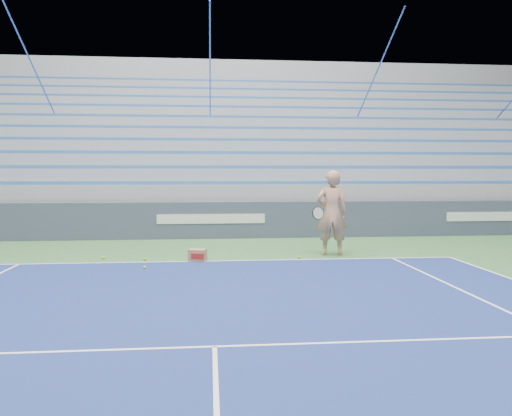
# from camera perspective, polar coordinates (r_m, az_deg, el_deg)

# --- Properties ---
(sponsor_barrier) EXTENTS (30.00, 0.32, 1.10)m
(sponsor_barrier) POSITION_cam_1_polar(r_m,az_deg,el_deg) (15.04, -5.12, -1.38)
(sponsor_barrier) COLOR #3B445B
(sponsor_barrier) RESTS_ON ground
(bleachers) EXTENTS (31.00, 9.15, 7.30)m
(bleachers) POSITION_cam_1_polar(r_m,az_deg,el_deg) (20.69, -5.22, 5.09)
(bleachers) COLOR #989CA0
(bleachers) RESTS_ON ground
(tennis_player) EXTENTS (1.00, 0.91, 2.02)m
(tennis_player) POSITION_cam_1_polar(r_m,az_deg,el_deg) (12.00, 8.64, -0.56)
(tennis_player) COLOR tan
(tennis_player) RESTS_ON ground
(ball_box) EXTENTS (0.43, 0.37, 0.27)m
(ball_box) POSITION_cam_1_polar(r_m,az_deg,el_deg) (11.19, -6.70, -5.39)
(ball_box) COLOR #A0714D
(ball_box) RESTS_ON ground
(tennis_ball_0) EXTENTS (0.07, 0.07, 0.07)m
(tennis_ball_0) POSITION_cam_1_polar(r_m,az_deg,el_deg) (11.92, -17.05, -5.46)
(tennis_ball_0) COLOR #B8D12A
(tennis_ball_0) RESTS_ON ground
(tennis_ball_1) EXTENTS (0.07, 0.07, 0.07)m
(tennis_ball_1) POSITION_cam_1_polar(r_m,az_deg,el_deg) (11.51, 4.93, -5.62)
(tennis_ball_1) COLOR #B8D12A
(tennis_ball_1) RESTS_ON ground
(tennis_ball_2) EXTENTS (0.07, 0.07, 0.07)m
(tennis_ball_2) POSITION_cam_1_polar(r_m,az_deg,el_deg) (11.50, -12.58, -5.72)
(tennis_ball_2) COLOR #B8D12A
(tennis_ball_2) RESTS_ON ground
(tennis_ball_3) EXTENTS (0.07, 0.07, 0.07)m
(tennis_ball_3) POSITION_cam_1_polar(r_m,az_deg,el_deg) (10.49, -12.62, -6.65)
(tennis_ball_3) COLOR #B8D12A
(tennis_ball_3) RESTS_ON ground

